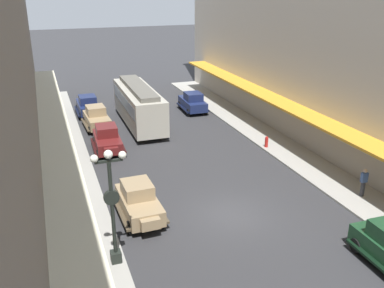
{
  "coord_description": "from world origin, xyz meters",
  "views": [
    {
      "loc": [
        -8.5,
        -17.53,
        11.39
      ],
      "look_at": [
        0.0,
        6.0,
        1.8
      ],
      "focal_mm": 39.64,
      "sensor_mm": 36.0,
      "label": 1
    }
  ],
  "objects_px": {
    "parked_car_5": "(139,200)",
    "pedestrian_4": "(75,196)",
    "parked_car_0": "(107,139)",
    "parked_car_2": "(88,105)",
    "pedestrian_5": "(61,136)",
    "pedestrian_3": "(364,182)",
    "pedestrian_1": "(53,116)",
    "parked_car_4": "(193,102)",
    "lamp_post_with_clock": "(112,203)",
    "streetcar": "(139,104)",
    "parked_car_3": "(97,117)",
    "fire_hydrant": "(266,142)",
    "pedestrian_2": "(65,137)"
  },
  "relations": [
    {
      "from": "parked_car_3",
      "to": "pedestrian_4",
      "type": "height_order",
      "value": "parked_car_3"
    },
    {
      "from": "parked_car_0",
      "to": "pedestrian_4",
      "type": "relative_size",
      "value": 2.63
    },
    {
      "from": "parked_car_5",
      "to": "pedestrian_5",
      "type": "distance_m",
      "value": 11.73
    },
    {
      "from": "parked_car_4",
      "to": "pedestrian_1",
      "type": "relative_size",
      "value": 2.62
    },
    {
      "from": "lamp_post_with_clock",
      "to": "pedestrian_5",
      "type": "bearing_deg",
      "value": 94.74
    },
    {
      "from": "pedestrian_1",
      "to": "pedestrian_5",
      "type": "bearing_deg",
      "value": -87.01
    },
    {
      "from": "parked_car_5",
      "to": "pedestrian_4",
      "type": "xyz_separation_m",
      "value": [
        -3.04,
        1.55,
        0.05
      ]
    },
    {
      "from": "lamp_post_with_clock",
      "to": "pedestrian_2",
      "type": "xyz_separation_m",
      "value": [
        -1.0,
        14.53,
        -1.97
      ]
    },
    {
      "from": "streetcar",
      "to": "pedestrian_4",
      "type": "height_order",
      "value": "streetcar"
    },
    {
      "from": "streetcar",
      "to": "pedestrian_2",
      "type": "height_order",
      "value": "streetcar"
    },
    {
      "from": "parked_car_3",
      "to": "fire_hydrant",
      "type": "distance_m",
      "value": 14.1
    },
    {
      "from": "parked_car_0",
      "to": "pedestrian_5",
      "type": "bearing_deg",
      "value": 152.76
    },
    {
      "from": "lamp_post_with_clock",
      "to": "pedestrian_3",
      "type": "distance_m",
      "value": 14.29
    },
    {
      "from": "parked_car_5",
      "to": "fire_hydrant",
      "type": "distance_m",
      "value": 12.55
    },
    {
      "from": "pedestrian_4",
      "to": "pedestrian_5",
      "type": "bearing_deg",
      "value": 90.28
    },
    {
      "from": "parked_car_4",
      "to": "pedestrian_3",
      "type": "xyz_separation_m",
      "value": [
        3.12,
        -19.3,
        0.05
      ]
    },
    {
      "from": "pedestrian_1",
      "to": "pedestrian_2",
      "type": "distance_m",
      "value": 5.54
    },
    {
      "from": "pedestrian_5",
      "to": "parked_car_3",
      "type": "bearing_deg",
      "value": 51.13
    },
    {
      "from": "parked_car_0",
      "to": "parked_car_5",
      "type": "xyz_separation_m",
      "value": [
        0.02,
        -9.74,
        0.0
      ]
    },
    {
      "from": "parked_car_5",
      "to": "pedestrian_3",
      "type": "height_order",
      "value": "parked_car_5"
    },
    {
      "from": "streetcar",
      "to": "fire_hydrant",
      "type": "height_order",
      "value": "streetcar"
    },
    {
      "from": "parked_car_4",
      "to": "lamp_post_with_clock",
      "type": "xyz_separation_m",
      "value": [
        -10.97,
        -20.6,
        2.04
      ]
    },
    {
      "from": "parked_car_2",
      "to": "fire_hydrant",
      "type": "height_order",
      "value": "parked_car_2"
    },
    {
      "from": "parked_car_5",
      "to": "lamp_post_with_clock",
      "type": "xyz_separation_m",
      "value": [
        -1.85,
        -3.56,
        2.04
      ]
    },
    {
      "from": "parked_car_0",
      "to": "pedestrian_3",
      "type": "distance_m",
      "value": 17.16
    },
    {
      "from": "streetcar",
      "to": "pedestrian_3",
      "type": "bearing_deg",
      "value": -62.65
    },
    {
      "from": "streetcar",
      "to": "pedestrian_3",
      "type": "height_order",
      "value": "streetcar"
    },
    {
      "from": "lamp_post_with_clock",
      "to": "parked_car_4",
      "type": "bearing_deg",
      "value": 61.96
    },
    {
      "from": "parked_car_5",
      "to": "pedestrian_1",
      "type": "height_order",
      "value": "parked_car_5"
    },
    {
      "from": "pedestrian_2",
      "to": "pedestrian_3",
      "type": "relative_size",
      "value": 1.02
    },
    {
      "from": "parked_car_3",
      "to": "pedestrian_5",
      "type": "xyz_separation_m",
      "value": [
        -3.08,
        -3.82,
        0.07
      ]
    },
    {
      "from": "lamp_post_with_clock",
      "to": "streetcar",
      "type": "bearing_deg",
      "value": 73.72
    },
    {
      "from": "pedestrian_5",
      "to": "parked_car_2",
      "type": "bearing_deg",
      "value": 70.16
    },
    {
      "from": "parked_car_0",
      "to": "pedestrian_1",
      "type": "xyz_separation_m",
      "value": [
        -3.34,
        6.74,
        0.05
      ]
    },
    {
      "from": "parked_car_5",
      "to": "parked_car_3",
      "type": "bearing_deg",
      "value": 90.05
    },
    {
      "from": "parked_car_0",
      "to": "parked_car_4",
      "type": "height_order",
      "value": "same"
    },
    {
      "from": "parked_car_3",
      "to": "fire_hydrant",
      "type": "xyz_separation_m",
      "value": [
        10.91,
        -8.92,
        -0.38
      ]
    },
    {
      "from": "streetcar",
      "to": "lamp_post_with_clock",
      "type": "bearing_deg",
      "value": -106.28
    },
    {
      "from": "pedestrian_1",
      "to": "parked_car_0",
      "type": "bearing_deg",
      "value": -63.67
    },
    {
      "from": "parked_car_2",
      "to": "parked_car_5",
      "type": "bearing_deg",
      "value": -89.27
    },
    {
      "from": "parked_car_5",
      "to": "pedestrian_2",
      "type": "bearing_deg",
      "value": 104.6
    },
    {
      "from": "fire_hydrant",
      "to": "pedestrian_2",
      "type": "bearing_deg",
      "value": 160.94
    },
    {
      "from": "fire_hydrant",
      "to": "pedestrian_1",
      "type": "xyz_separation_m",
      "value": [
        -14.25,
        10.27,
        0.43
      ]
    },
    {
      "from": "parked_car_0",
      "to": "pedestrian_2",
      "type": "height_order",
      "value": "parked_car_0"
    },
    {
      "from": "parked_car_3",
      "to": "lamp_post_with_clock",
      "type": "relative_size",
      "value": 0.84
    },
    {
      "from": "pedestrian_4",
      "to": "parked_car_2",
      "type": "bearing_deg",
      "value": 81.0
    },
    {
      "from": "pedestrian_4",
      "to": "pedestrian_5",
      "type": "relative_size",
      "value": 0.98
    },
    {
      "from": "parked_car_3",
      "to": "parked_car_4",
      "type": "bearing_deg",
      "value": 11.75
    },
    {
      "from": "parked_car_0",
      "to": "parked_car_2",
      "type": "distance_m",
      "value": 9.47
    },
    {
      "from": "fire_hydrant",
      "to": "pedestrian_5",
      "type": "xyz_separation_m",
      "value": [
        -13.98,
        5.1,
        0.45
      ]
    }
  ]
}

